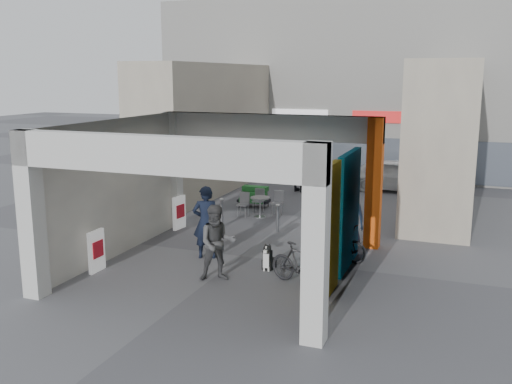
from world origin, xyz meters
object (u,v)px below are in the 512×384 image
at_px(produce_stand, 254,199).
at_px(bicycle_front, 335,241).
at_px(border_collie, 268,259).
at_px(bicycle_rear, 300,265).
at_px(cafe_set, 260,207).
at_px(man_elderly, 349,216).
at_px(man_back_turned, 217,243).
at_px(man_crates, 300,169).
at_px(white_van, 394,175).
at_px(man_with_dog, 206,222).

distance_m(produce_stand, bicycle_front, 6.17).
xyz_separation_m(produce_stand, border_collie, (2.68, -6.07, -0.02)).
bearing_deg(bicycle_rear, produce_stand, 48.06).
distance_m(cafe_set, produce_stand, 1.21).
relative_size(produce_stand, man_elderly, 0.64).
xyz_separation_m(man_back_turned, bicycle_front, (2.14, 2.41, -0.41)).
bearing_deg(produce_stand, bicycle_rear, -38.78).
relative_size(produce_stand, man_crates, 0.59).
bearing_deg(man_crates, border_collie, 116.15).
bearing_deg(produce_stand, bicycle_front, -27.07).
bearing_deg(white_van, produce_stand, 136.60).
bearing_deg(man_crates, man_back_turned, 110.37).
relative_size(man_crates, bicycle_front, 1.06).
distance_m(produce_stand, man_with_dog, 5.85).
distance_m(border_collie, man_back_turned, 1.48).
relative_size(man_with_dog, man_crates, 1.00).
relative_size(cafe_set, bicycle_rear, 0.84).
bearing_deg(produce_stand, man_elderly, -18.24).
bearing_deg(white_van, man_back_turned, 167.27).
bearing_deg(produce_stand, man_with_dog, -58.38).
distance_m(man_crates, bicycle_front, 8.51).
height_order(man_with_dog, bicycle_front, man_with_dog).
distance_m(man_back_turned, bicycle_front, 3.26).
bearing_deg(produce_stand, cafe_set, -37.08).
relative_size(border_collie, white_van, 0.18).
bearing_deg(cafe_set, man_back_turned, -78.52).
xyz_separation_m(man_crates, white_van, (3.47, 1.52, -0.28)).
relative_size(cafe_set, man_elderly, 0.78).
distance_m(man_back_turned, man_crates, 10.32).
height_order(produce_stand, man_crates, man_crates).
relative_size(border_collie, man_crates, 0.36).
xyz_separation_m(cafe_set, border_collie, (2.08, -5.03, -0.02)).
relative_size(cafe_set, man_crates, 0.71).
xyz_separation_m(man_with_dog, man_back_turned, (0.93, -1.37, -0.06)).
height_order(man_with_dog, white_van, man_with_dog).
height_order(man_back_turned, bicycle_rear, man_back_turned).
bearing_deg(bicycle_rear, bicycle_front, 11.31).
bearing_deg(produce_stand, border_collie, -43.49).
relative_size(produce_stand, white_van, 0.29).
xyz_separation_m(bicycle_rear, white_van, (0.52, 11.44, 0.17)).
bearing_deg(man_with_dog, man_crates, -110.98).
xyz_separation_m(man_with_dog, bicycle_front, (3.08, 1.04, -0.47)).
distance_m(border_collie, man_crates, 9.44).
height_order(cafe_set, produce_stand, cafe_set).
bearing_deg(bicycle_rear, border_collie, 74.46).
relative_size(border_collie, bicycle_front, 0.38).
bearing_deg(man_crates, cafe_set, 102.43).
bearing_deg(cafe_set, man_crates, 88.19).
bearing_deg(bicycle_front, produce_stand, 57.18).
relative_size(cafe_set, white_van, 0.35).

